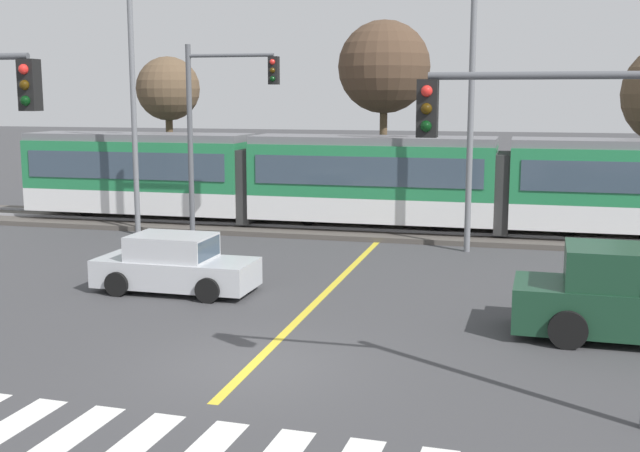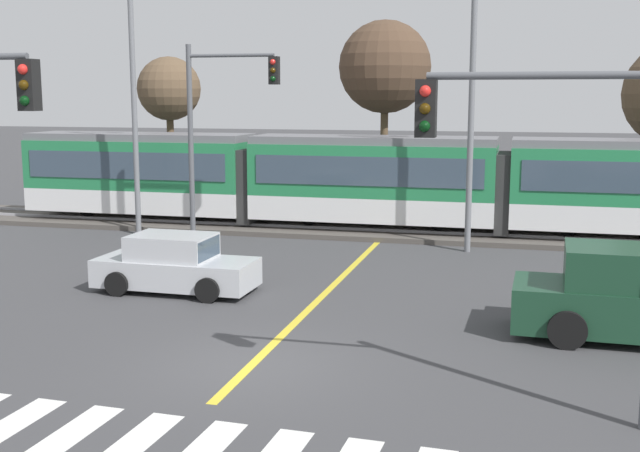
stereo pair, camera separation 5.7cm
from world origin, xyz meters
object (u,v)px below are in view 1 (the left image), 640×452
traffic_light_far_left (217,116)px  bare_tree_west (384,68)px  light_rail_tram (372,178)px  traffic_light_near_right (573,178)px  pickup_truck (639,301)px  bare_tree_far_west (168,90)px  sedan_crossing (175,265)px  street_lamp_west (139,97)px  street_lamp_centre (478,89)px

traffic_light_far_left → bare_tree_west: size_ratio=0.83×
light_rail_tram → traffic_light_near_right: size_ratio=4.75×
pickup_truck → bare_tree_far_west: (-18.05, 16.02, 4.49)m
sedan_crossing → traffic_light_far_left: 7.48m
traffic_light_far_left → bare_tree_far_west: 9.90m
light_rail_tram → street_lamp_west: 9.02m
street_lamp_west → bare_tree_far_west: size_ratio=1.30×
bare_tree_west → sedan_crossing: bearing=-101.4°
pickup_truck → street_lamp_west: size_ratio=0.61×
light_rail_tram → sedan_crossing: light_rail_tram is taller
traffic_light_far_left → street_lamp_centre: street_lamp_centre is taller
sedan_crossing → bare_tree_far_west: 16.68m
light_rail_tram → traffic_light_far_left: (-4.59, -3.90, 2.39)m
pickup_truck → bare_tree_west: 18.97m
bare_tree_far_west → sedan_crossing: bearing=-64.9°
pickup_truck → sedan_crossing: bearing=172.4°
street_lamp_centre → bare_tree_west: 8.50m
pickup_truck → traffic_light_near_right: size_ratio=0.92×
light_rail_tram → traffic_light_far_left: 6.48m
bare_tree_west → bare_tree_far_west: bearing=-179.1°
bare_tree_far_west → bare_tree_west: size_ratio=0.83×
traffic_light_far_left → traffic_light_near_right: bearing=-49.7°
sedan_crossing → bare_tree_far_west: bare_tree_far_west is taller
light_rail_tram → street_lamp_west: (-8.10, -2.57, 3.01)m
street_lamp_west → bare_tree_far_west: 7.13m
pickup_truck → bare_tree_west: size_ratio=0.66×
traffic_light_far_left → street_lamp_west: (-3.52, 1.33, 0.61)m
sedan_crossing → street_lamp_centre: street_lamp_centre is taller
sedan_crossing → street_lamp_west: size_ratio=0.48×
street_lamp_west → pickup_truck: bearing=-29.8°
sedan_crossing → traffic_light_near_right: bearing=-33.7°
traffic_light_near_right → street_lamp_centre: (-2.25, 13.74, 1.42)m
light_rail_tram → bare_tree_west: bare_tree_west is taller
pickup_truck → traffic_light_far_left: bearing=147.9°
light_rail_tram → street_lamp_centre: 5.85m
street_lamp_west → street_lamp_centre: bearing=-1.3°
pickup_truck → bare_tree_far_west: bearing=138.4°
street_lamp_west → bare_tree_west: (7.73, 6.99, 1.19)m
traffic_light_far_left → sedan_crossing: bearing=-78.8°
sedan_crossing → street_lamp_west: 10.04m
bare_tree_far_west → pickup_truck: bearing=-41.6°
traffic_light_near_right → sedan_crossing: bearing=146.3°
traffic_light_near_right → bare_tree_west: (-6.56, 21.00, 2.35)m
traffic_light_far_left → street_lamp_centre: (8.52, 1.06, 0.87)m
street_lamp_centre → bare_tree_far_west: (-14.06, 7.10, 0.02)m
sedan_crossing → bare_tree_far_west: size_ratio=0.62×
pickup_truck → street_lamp_centre: street_lamp_centre is taller
bare_tree_far_west → traffic_light_near_right: bearing=-51.9°
sedan_crossing → street_lamp_west: (-4.78, 7.68, 4.35)m
pickup_truck → street_lamp_centre: 10.74m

